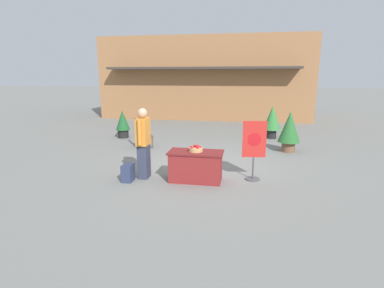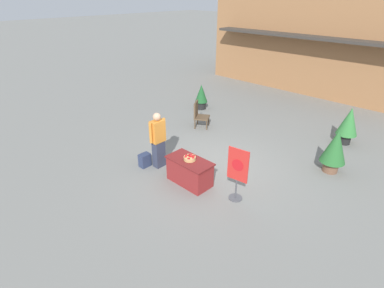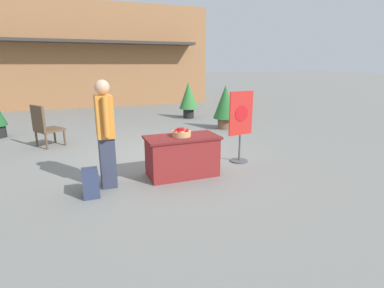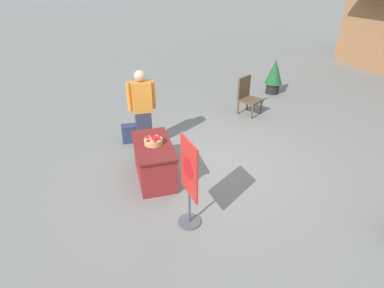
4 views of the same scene
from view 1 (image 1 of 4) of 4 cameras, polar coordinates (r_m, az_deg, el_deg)
name	(u,v)px [view 1 (image 1 of 4)]	position (r m, az deg, el deg)	size (l,w,h in m)	color
ground_plane	(202,166)	(8.56, 1.94, -4.25)	(120.00, 120.00, 0.00)	slate
storefront_building	(207,78)	(19.25, 2.87, 12.39)	(12.23, 5.51, 4.71)	#9E6B42
display_table	(196,166)	(7.31, 0.73, -4.23)	(1.32, 0.68, 0.74)	maroon
apple_basket	(196,149)	(7.21, 0.73, -0.92)	(0.34, 0.34, 0.16)	tan
person_visitor	(143,143)	(7.49, -9.26, 0.23)	(0.26, 0.61, 1.76)	#33384C
backpack	(128,173)	(7.48, -12.10, -5.40)	(0.24, 0.34, 0.42)	#2D3856
poster_board	(254,148)	(7.41, 11.72, -0.79)	(0.57, 0.36, 1.47)	#4C4C51
patio_chair	(141,133)	(10.77, -9.72, 2.14)	(0.76, 0.76, 1.04)	brown
potted_plant_near_left	(272,119)	(12.66, 15.02, 4.54)	(0.70, 0.70, 1.34)	black
potted_plant_far_right	(123,123)	(12.69, -13.05, 3.96)	(0.57, 0.57, 1.14)	black
potted_plant_far_left	(289,129)	(10.53, 18.08, 2.73)	(0.73, 0.73, 1.37)	brown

